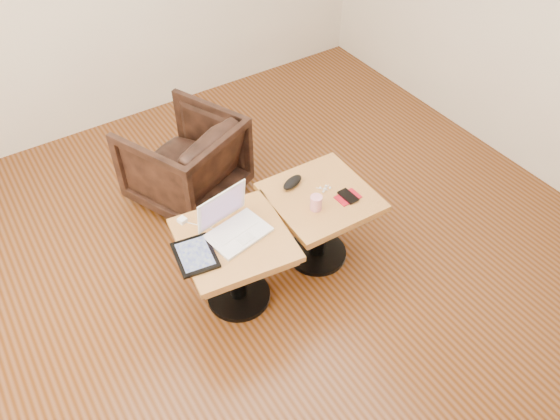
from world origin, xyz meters
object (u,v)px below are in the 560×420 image
side_table_left (235,254)px  armchair (184,161)px  laptop (233,225)px  side_table_right (320,211)px  striped_cup (316,203)px

side_table_left → armchair: bearing=88.6°
laptop → side_table_right: bearing=-13.3°
striped_cup → armchair: armchair is taller
side_table_left → side_table_right: (0.62, 0.02, 0.00)m
side_table_left → side_table_right: bearing=9.6°
side_table_right → striped_cup: striped_cup is taller
striped_cup → laptop: bearing=167.7°
side_table_right → laptop: (-0.59, 0.03, 0.19)m
side_table_right → armchair: size_ratio=0.87×
side_table_left → armchair: armchair is taller
striped_cup → side_table_right: bearing=39.8°
side_table_right → striped_cup: 0.22m
side_table_left → armchair: (0.17, 1.03, -0.08)m
side_table_left → laptop: bearing=71.1°
side_table_left → side_table_right: same height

